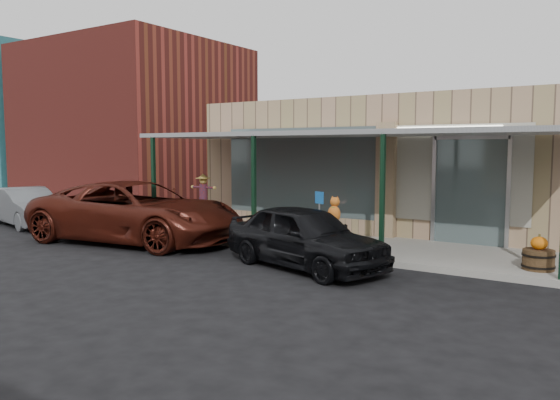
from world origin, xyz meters
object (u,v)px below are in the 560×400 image
Objects in this scene: car_grey at (27,207)px; handicap_sign at (319,212)px; barrel_pumpkin at (539,257)px; parked_sedan at (305,236)px; barrel_scarecrow at (204,209)px; car_maroon at (137,212)px.

handicap_sign is at bearing -71.67° from car_grey.
barrel_pumpkin is 0.52× the size of handicap_sign.
handicap_sign is (-4.98, -0.41, 0.66)m from barrel_pumpkin.
handicap_sign is 0.36× the size of car_grey.
barrel_scarecrow is at bearing 78.96° from parked_sedan.
car_maroon is (-5.24, -1.22, -0.21)m from handicap_sign.
parked_sedan is 11.36m from car_grey.
handicap_sign reaches higher than car_grey.
handicap_sign reaches higher than barrel_pumpkin.
barrel_scarecrow is 0.38× the size of parked_sedan.
car_grey is (-5.85, -2.45, -0.06)m from barrel_scarecrow.
barrel_scarecrow reaches higher than car_grey.
parked_sedan is at bearing -79.49° from car_grey.
handicap_sign is at bearing -175.26° from barrel_pumpkin.
barrel_scarecrow is at bearing 174.35° from barrel_pumpkin.
barrel_scarecrow reaches higher than parked_sedan.
parked_sedan is at bearing -156.93° from barrel_pumpkin.
barrel_pumpkin is at bearing -2.75° from barrel_scarecrow.
car_maroon is at bearing -146.74° from handicap_sign.
handicap_sign is 0.32× the size of parked_sedan.
car_grey is (-15.85, -1.46, 0.25)m from barrel_pumpkin.
barrel_scarecrow is 0.42× the size of car_grey.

